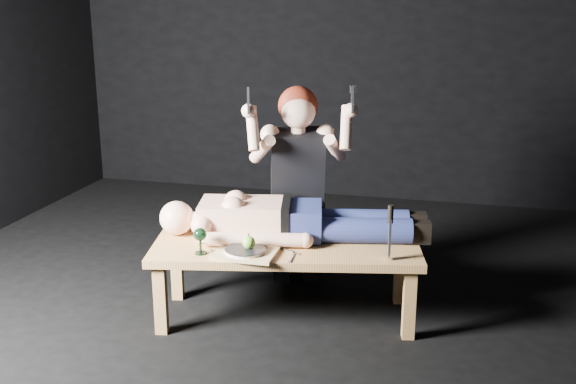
% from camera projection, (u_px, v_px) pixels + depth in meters
% --- Properties ---
extents(ground, '(5.00, 5.00, 0.00)m').
position_uv_depth(ground, '(270.00, 305.00, 4.22)').
color(ground, black).
rests_on(ground, ground).
extents(back_wall, '(5.00, 0.00, 5.00)m').
position_uv_depth(back_wall, '(345.00, 33.00, 6.14)').
color(back_wall, black).
rests_on(back_wall, ground).
extents(table, '(1.60, 0.87, 0.45)m').
position_uv_depth(table, '(286.00, 281.00, 4.01)').
color(table, '#C78C47').
rests_on(table, ground).
extents(lying_man, '(1.56, 0.75, 0.26)m').
position_uv_depth(lying_man, '(295.00, 216.00, 4.04)').
color(lying_man, '#F1B895').
rests_on(lying_man, table).
extents(kneeling_woman, '(0.92, 0.97, 1.34)m').
position_uv_depth(kneeling_woman, '(297.00, 184.00, 4.36)').
color(kneeling_woman, black).
rests_on(kneeling_woman, ground).
extents(serving_tray, '(0.34, 0.25, 0.02)m').
position_uv_depth(serving_tray, '(245.00, 254.00, 3.78)').
color(serving_tray, tan).
rests_on(serving_tray, table).
extents(plate, '(0.23, 0.23, 0.02)m').
position_uv_depth(plate, '(245.00, 250.00, 3.78)').
color(plate, white).
rests_on(plate, serving_tray).
extents(apple, '(0.07, 0.07, 0.07)m').
position_uv_depth(apple, '(249.00, 242.00, 3.77)').
color(apple, '#6DB02F').
rests_on(apple, plate).
extents(goblet, '(0.09, 0.09, 0.15)m').
position_uv_depth(goblet, '(200.00, 241.00, 3.78)').
color(goblet, black).
rests_on(goblet, table).
extents(fork_flat, '(0.09, 0.15, 0.01)m').
position_uv_depth(fork_flat, '(213.00, 255.00, 3.78)').
color(fork_flat, '#B2B2B7').
rests_on(fork_flat, table).
extents(knife_flat, '(0.03, 0.16, 0.01)m').
position_uv_depth(knife_flat, '(292.00, 257.00, 3.75)').
color(knife_flat, '#B2B2B7').
rests_on(knife_flat, table).
extents(spoon_flat, '(0.15, 0.09, 0.01)m').
position_uv_depth(spoon_flat, '(288.00, 251.00, 3.84)').
color(spoon_flat, '#B2B2B7').
rests_on(spoon_flat, table).
extents(carving_knife, '(0.05, 0.05, 0.31)m').
position_uv_depth(carving_knife, '(390.00, 233.00, 3.68)').
color(carving_knife, '#B2B2B7').
rests_on(carving_knife, table).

